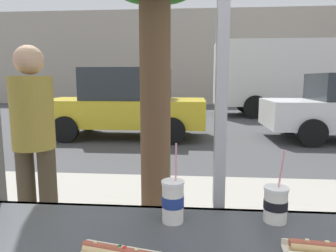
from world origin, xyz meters
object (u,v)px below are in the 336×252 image
soda_cup_left (173,201)px  hotdog_tray_near (328,250)px  box_truck (287,76)px  soda_cup_right (276,204)px  parked_car_yellow (126,103)px  pedestrian (34,137)px

soda_cup_left → hotdog_tray_near: 0.57m
hotdog_tray_near → box_truck: 12.73m
soda_cup_right → box_truck: size_ratio=0.05×
soda_cup_right → parked_car_yellow: (-2.09, 6.71, -0.12)m
soda_cup_right → pedestrian: 1.89m
soda_cup_right → box_truck: 12.52m
soda_cup_right → hotdog_tray_near: soda_cup_right is taller
hotdog_tray_near → soda_cup_right: bearing=113.3°
pedestrian → soda_cup_right: bearing=-33.6°
soda_cup_right → pedestrian: pedestrian is taller
soda_cup_right → hotdog_tray_near: (0.11, -0.25, -0.05)m
hotdog_tray_near → pedestrian: size_ratio=0.18×
soda_cup_right → box_truck: bearing=73.9°
pedestrian → parked_car_yellow: bearing=95.2°
parked_car_yellow → box_truck: (5.56, 5.30, 0.74)m
hotdog_tray_near → parked_car_yellow: 7.30m
soda_cup_left → parked_car_yellow: (-1.68, 6.75, -0.13)m
parked_car_yellow → box_truck: bearing=43.6°
soda_cup_right → parked_car_yellow: size_ratio=0.07×
soda_cup_right → hotdog_tray_near: bearing=-66.7°
soda_cup_left → soda_cup_right: 0.42m
soda_cup_right → pedestrian: size_ratio=0.19×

